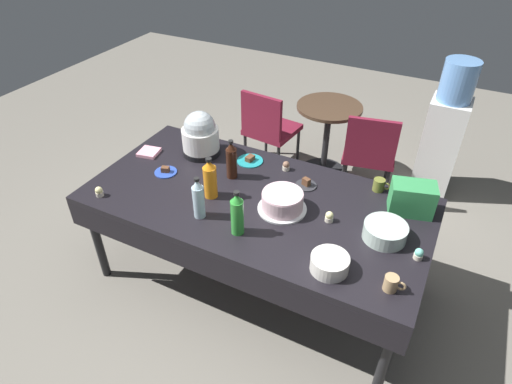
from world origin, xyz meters
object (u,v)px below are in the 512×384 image
Objects in this scene: water_cooler at (443,133)px; cupcake_mint at (419,254)px; frosted_layer_cake at (282,202)px; coffee_mug_olive at (379,185)px; dessert_plate_teal at (250,160)px; soda_bottle_orange_juice at (210,179)px; soda_bottle_cola at (232,160)px; round_cafe_table at (327,127)px; cupcake_vanilla at (99,192)px; potluck_table at (256,206)px; soda_bottle_water at (198,199)px; maroon_chair_left at (268,126)px; dessert_plate_charcoal at (306,184)px; coffee_mug_tan at (392,283)px; soda_carton at (412,198)px; dessert_plate_cobalt at (166,171)px; cupcake_rose at (329,217)px; maroon_chair_right at (370,151)px; ceramic_snack_bowl at (330,263)px; glass_salad_bowl at (385,232)px; cupcake_berry at (286,166)px; soda_bottle_lime_soda at (237,214)px.

cupcake_mint is at bearing -87.32° from water_cooler.
frosted_layer_cake is 2.69× the size of coffee_mug_olive.
soda_bottle_orange_juice is (-0.03, -0.48, 0.12)m from dessert_plate_teal.
round_cafe_table is at bearing 81.70° from soda_bottle_cola.
cupcake_vanilla is at bearing -129.82° from dessert_plate_teal.
cupcake_vanilla is (-0.91, -0.44, 0.09)m from potluck_table.
soda_bottle_cola reaches higher than dessert_plate_teal.
dessert_plate_teal is at bearing 91.18° from soda_bottle_water.
maroon_chair_left is at bearing 112.48° from potluck_table.
coffee_mug_tan is (0.71, -0.64, 0.03)m from dessert_plate_charcoal.
soda_bottle_orange_juice is 0.23× the size of water_cooler.
soda_carton is at bearing -35.38° from maroon_chair_left.
dessert_plate_cobalt is 2.31× the size of cupcake_rose.
maroon_chair_right is (0.97, 0.00, 0.00)m from maroon_chair_left.
ceramic_snack_bowl is 0.94m from soda_bottle_orange_juice.
glass_salad_bowl is at bearing 0.24° from cupcake_rose.
maroon_chair_right is at bearing 0.05° from maroon_chair_left.
frosted_layer_cake is at bearing -20.67° from soda_bottle_cola.
round_cafe_table is at bearing 111.74° from soda_carton.
ceramic_snack_bowl is 0.32m from coffee_mug_tan.
cupcake_mint and cupcake_rose have the same top height.
maroon_chair_right is at bearing 106.24° from coffee_mug_olive.
soda_bottle_orange_juice reaches higher than cupcake_berry.
cupcake_rose is (0.26, -0.28, 0.02)m from dessert_plate_charcoal.
cupcake_mint reaches higher than dessert_plate_teal.
cupcake_berry is (0.04, 0.39, 0.09)m from potluck_table.
frosted_layer_cake is 0.49m from soda_bottle_cola.
glass_salad_bowl is 0.29× the size of maroon_chair_right.
glass_salad_bowl is 0.33m from soda_carton.
dessert_plate_charcoal is 2.12× the size of cupcake_mint.
round_cafe_table is (-0.10, 1.91, -0.39)m from soda_bottle_lime_soda.
soda_bottle_lime_soda is (-0.18, -0.61, 0.12)m from dessert_plate_charcoal.
soda_bottle_lime_soda reaches higher than ceramic_snack_bowl.
soda_bottle_orange_juice is 0.34× the size of maroon_chair_right.
glass_salad_bowl is 0.87× the size of soda_bottle_orange_juice.
cupcake_rose is at bearing 4.26° from frosted_layer_cake.
cupcake_rose is 0.26× the size of soda_carton.
coffee_mug_olive is at bearing 17.79° from soda_bottle_cola.
coffee_mug_olive reaches higher than cupcake_mint.
soda_bottle_water is at bearing -156.84° from cupcake_rose.
cupcake_rose is (0.73, -0.38, 0.02)m from dessert_plate_teal.
water_cooler is at bearing 53.51° from soda_bottle_cola.
dessert_plate_teal is 0.82m from cupcake_rose.
ceramic_snack_bowl is (0.62, -0.38, 0.11)m from potluck_table.
soda_bottle_water is 0.33× the size of maroon_chair_right.
dessert_plate_charcoal is at bearing 168.11° from soda_carton.
potluck_table is 0.45m from dessert_plate_teal.
coffee_mug_olive is (0.48, 0.47, -0.02)m from frosted_layer_cake.
soda_carton is 0.31× the size of maroon_chair_left.
cupcake_berry is at bearing -123.28° from water_cooler.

